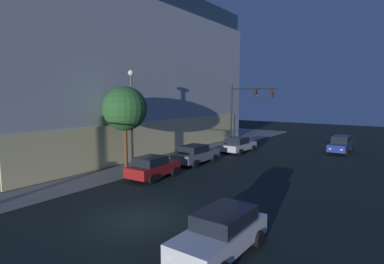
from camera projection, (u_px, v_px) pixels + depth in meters
name	position (u px, v px, depth m)	size (l,w,h in m)	color
ground_plane	(139.00, 220.00, 14.67)	(120.00, 120.00, 0.00)	black
modern_building	(85.00, 75.00, 36.08)	(33.03, 23.81, 16.60)	#4C4C51
traffic_light_far_corner	(247.00, 103.00, 35.61)	(0.58, 5.39, 6.98)	black
street_lamp_sidewalk	(132.00, 107.00, 24.03)	(0.44, 0.44, 7.66)	#414141
sidewalk_tree	(125.00, 109.00, 23.39)	(3.36, 3.36, 6.43)	brown
car_white	(221.00, 232.00, 11.37)	(4.50, 2.05, 1.62)	silver
car_red	(153.00, 167.00, 22.05)	(4.15, 2.23, 1.58)	maroon
car_grey	(196.00, 154.00, 26.92)	(4.82, 2.15, 1.63)	slate
car_silver	(238.00, 145.00, 32.38)	(4.69, 2.29, 1.59)	#B7BABF
car_blue	(340.00, 144.00, 32.12)	(4.73, 1.96, 1.73)	navy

